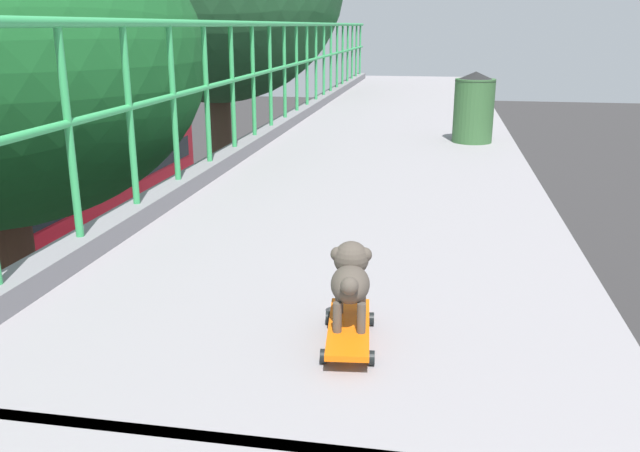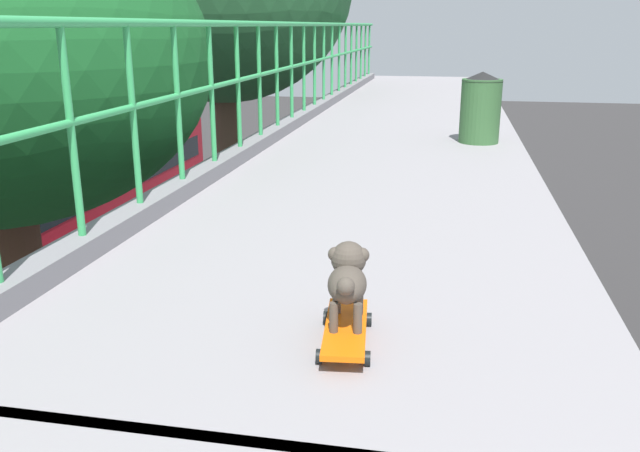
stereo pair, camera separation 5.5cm
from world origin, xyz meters
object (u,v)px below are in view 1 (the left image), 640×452
small_dog (351,276)px  litter_bin (474,106)px  city_bus (84,188)px  car_green_fifth (9,403)px  toy_skateboard (349,329)px

small_dog → litter_bin: (0.71, 5.12, 0.13)m
city_bus → litter_bin: 14.59m
car_green_fifth → toy_skateboard: 9.24m
small_dog → litter_bin: bearing=82.1°
small_dog → litter_bin: litter_bin is taller
city_bus → toy_skateboard: bearing=-56.6°
toy_skateboard → litter_bin: 5.25m
city_bus → toy_skateboard: 17.95m
toy_skateboard → litter_bin: size_ratio=0.72×
toy_skateboard → city_bus: bearing=123.4°
small_dog → toy_skateboard: bearing=-86.5°
car_green_fifth → litter_bin: bearing=-2.8°
car_green_fifth → litter_bin: size_ratio=5.03×
city_bus → litter_bin: size_ratio=14.16×
car_green_fifth → small_dog: small_dog is taller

